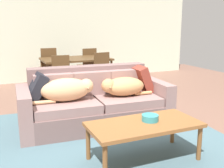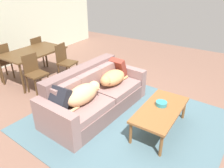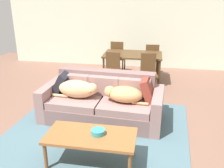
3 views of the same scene
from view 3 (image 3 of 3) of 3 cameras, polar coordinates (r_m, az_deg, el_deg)
ground_plane at (r=4.53m, az=0.11°, el=-10.02°), size 10.00×10.00×0.00m
back_partition at (r=7.93m, az=5.16°, el=13.56°), size 8.00×0.12×2.70m
area_rug at (r=4.25m, az=-4.23°, el=-12.18°), size 3.24×3.44×0.01m
couch at (r=4.73m, az=-2.14°, el=-4.12°), size 2.26×1.09×0.86m
dog_on_left_cushion at (r=4.63m, az=-7.61°, el=-1.13°), size 0.87×0.38×0.33m
dog_on_right_cushion at (r=4.42m, az=2.57°, el=-2.30°), size 0.79×0.42×0.28m
throw_pillow_by_left_arm at (r=4.93m, az=-11.37°, el=0.31°), size 0.33×0.41×0.43m
throw_pillow_by_right_arm at (r=4.53m, az=8.20°, el=-1.30°), size 0.31×0.44×0.45m
coffee_table at (r=3.54m, az=-4.81°, el=-12.04°), size 1.24×0.61×0.45m
bowl_on_coffee_table at (r=3.50m, az=-3.19°, el=-10.78°), size 0.19×0.19×0.07m
dining_table at (r=6.59m, az=4.73°, el=6.30°), size 1.49×0.91×0.75m
dining_chair_near_left at (r=6.16m, az=-0.05°, el=3.52°), size 0.43×0.43×0.88m
dining_chair_near_right at (r=6.01m, az=8.24°, el=2.91°), size 0.45×0.45×0.91m
dining_chair_far_left at (r=7.29m, az=1.27°, el=6.41°), size 0.42×0.42×0.95m
dining_chair_far_right at (r=7.18m, az=8.99°, el=5.85°), size 0.43×0.43×0.91m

